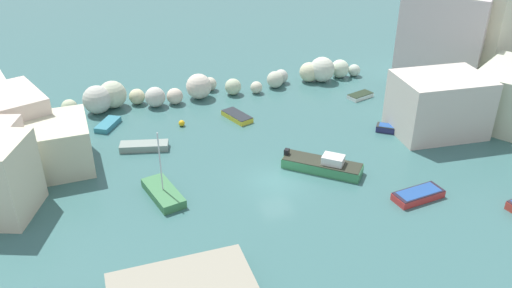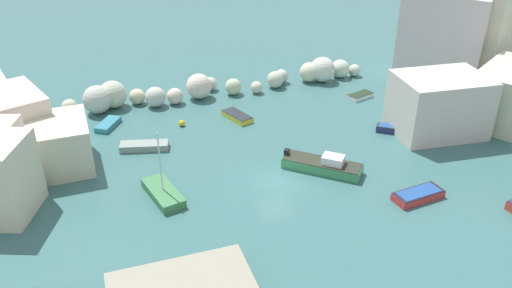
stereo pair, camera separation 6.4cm
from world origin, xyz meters
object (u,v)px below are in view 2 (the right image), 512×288
(channel_buoy, at_px, (182,123))
(moored_boat_7, at_px, (360,96))
(moored_boat_4, at_px, (418,195))
(moored_boat_1, at_px, (108,124))
(moored_boat_2, at_px, (163,193))
(moored_boat_9, at_px, (237,116))
(moored_boat_6, at_px, (394,129))
(moored_boat_0, at_px, (323,165))
(moored_boat_8, at_px, (144,146))

(channel_buoy, distance_m, moored_boat_7, 18.79)
(moored_boat_4, height_order, moored_boat_7, moored_boat_4)
(moored_boat_4, distance_m, moored_boat_7, 18.31)
(moored_boat_1, height_order, moored_boat_2, moored_boat_2)
(moored_boat_1, height_order, moored_boat_9, moored_boat_9)
(moored_boat_6, bearing_deg, moored_boat_2, -133.48)
(moored_boat_4, xyz_separation_m, moored_boat_9, (-8.01, 17.20, -0.06))
(moored_boat_0, distance_m, moored_boat_8, 15.17)
(channel_buoy, bearing_deg, moored_boat_4, -52.87)
(moored_boat_0, relative_size, moored_boat_7, 2.01)
(moored_boat_6, relative_size, moored_boat_8, 0.71)
(channel_buoy, relative_size, moored_boat_4, 0.15)
(moored_boat_1, height_order, moored_boat_6, moored_boat_6)
(moored_boat_6, bearing_deg, channel_buoy, -165.51)
(moored_boat_2, height_order, moored_boat_8, moored_boat_2)
(moored_boat_0, xyz_separation_m, moored_boat_6, (8.98, 3.73, -0.20))
(moored_boat_6, height_order, moored_boat_8, moored_boat_6)
(channel_buoy, height_order, moored_boat_2, moored_boat_2)
(moored_boat_9, bearing_deg, moored_boat_0, -1.34)
(moored_boat_0, xyz_separation_m, moored_boat_4, (4.69, -5.89, -0.20))
(moored_boat_2, distance_m, moored_boat_9, 14.00)
(moored_boat_6, xyz_separation_m, moored_boat_8, (-21.58, 4.71, -0.02))
(channel_buoy, height_order, moored_boat_8, moored_boat_8)
(moored_boat_4, relative_size, moored_boat_9, 1.10)
(moored_boat_1, bearing_deg, moored_boat_4, 79.03)
(moored_boat_4, bearing_deg, moored_boat_0, 123.68)
(moored_boat_1, bearing_deg, moored_boat_0, 81.37)
(moored_boat_2, height_order, moored_boat_4, moored_boat_2)
(channel_buoy, distance_m, moored_boat_6, 19.28)
(moored_boat_6, bearing_deg, moored_boat_9, -172.89)
(moored_boat_2, bearing_deg, moored_boat_1, 179.39)
(moored_boat_0, height_order, moored_boat_9, moored_boat_0)
(moored_boat_8, bearing_deg, moored_boat_9, 32.97)
(moored_boat_1, relative_size, moored_boat_9, 0.88)
(channel_buoy, xyz_separation_m, moored_boat_2, (-3.96, -10.86, 0.07))
(moored_boat_1, bearing_deg, moored_boat_6, 101.23)
(moored_boat_7, xyz_separation_m, moored_boat_8, (-22.80, -3.12, 0.07))
(moored_boat_8, bearing_deg, moored_boat_7, 23.62)
(moored_boat_8, xyz_separation_m, moored_boat_9, (9.28, 2.86, -0.04))
(moored_boat_6, xyz_separation_m, moored_boat_9, (-12.30, 7.58, -0.06))
(moored_boat_0, distance_m, moored_boat_6, 9.73)
(channel_buoy, relative_size, moored_boat_1, 0.18)
(moored_boat_9, bearing_deg, moored_boat_2, -58.99)
(channel_buoy, xyz_separation_m, moored_boat_0, (8.59, -11.65, 0.23))
(moored_boat_8, relative_size, moored_boat_9, 1.19)
(moored_boat_1, xyz_separation_m, moored_boat_4, (19.67, -19.75, 0.08))
(moored_boat_6, relative_size, moored_boat_9, 0.85)
(moored_boat_2, relative_size, moored_boat_7, 1.83)
(moored_boat_7, bearing_deg, moored_boat_0, -146.71)
(moored_boat_8, distance_m, moored_boat_9, 9.71)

